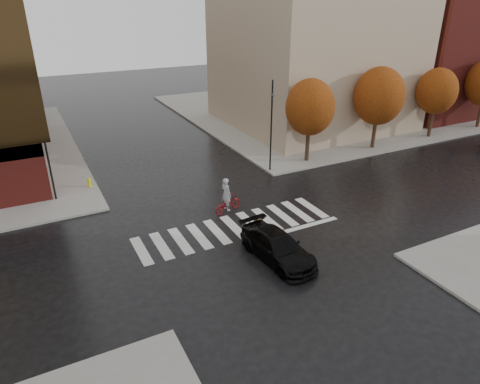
# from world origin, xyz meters

# --- Properties ---
(ground) EXTENTS (120.00, 120.00, 0.00)m
(ground) POSITION_xyz_m (0.00, 0.00, 0.00)
(ground) COLOR black
(ground) RESTS_ON ground
(sidewalk_ne) EXTENTS (30.00, 30.00, 0.15)m
(sidewalk_ne) POSITION_xyz_m (21.00, 21.00, 0.07)
(sidewalk_ne) COLOR gray
(sidewalk_ne) RESTS_ON ground
(crosswalk) EXTENTS (12.00, 3.00, 0.01)m
(crosswalk) POSITION_xyz_m (0.00, 0.50, 0.01)
(crosswalk) COLOR silver
(crosswalk) RESTS_ON ground
(building_ne_tan) EXTENTS (16.00, 16.00, 18.00)m
(building_ne_tan) POSITION_xyz_m (17.00, 17.00, 9.15)
(building_ne_tan) COLOR tan
(building_ne_tan) RESTS_ON sidewalk_ne
(building_ne_brick) EXTENTS (14.00, 14.00, 14.00)m
(building_ne_brick) POSITION_xyz_m (33.00, 16.00, 7.15)
(building_ne_brick) COLOR maroon
(building_ne_brick) RESTS_ON sidewalk_ne
(tree_ne_a) EXTENTS (3.80, 3.80, 6.50)m
(tree_ne_a) POSITION_xyz_m (10.00, 7.40, 4.46)
(tree_ne_a) COLOR #311D16
(tree_ne_a) RESTS_ON sidewalk_ne
(tree_ne_b) EXTENTS (4.20, 4.20, 6.89)m
(tree_ne_b) POSITION_xyz_m (17.00, 7.40, 4.62)
(tree_ne_b) COLOR #311D16
(tree_ne_b) RESTS_ON sidewalk_ne
(tree_ne_c) EXTENTS (3.60, 3.60, 6.31)m
(tree_ne_c) POSITION_xyz_m (24.00, 7.40, 4.37)
(tree_ne_c) COLOR #311D16
(tree_ne_c) RESTS_ON sidewalk_ne
(sedan) EXTENTS (2.44, 5.04, 1.41)m
(sedan) POSITION_xyz_m (0.50, -3.43, 0.71)
(sedan) COLOR black
(sedan) RESTS_ON ground
(cyclist) EXTENTS (2.10, 1.22, 2.26)m
(cyclist) POSITION_xyz_m (0.52, 2.50, 0.77)
(cyclist) COLOR maroon
(cyclist) RESTS_ON ground
(traffic_light_nw) EXTENTS (0.21, 0.19, 7.21)m
(traffic_light_nw) POSITION_xyz_m (-8.82, 9.00, 4.25)
(traffic_light_nw) COLOR black
(traffic_light_nw) RESTS_ON sidewalk_nw
(traffic_light_ne) EXTENTS (0.17, 0.20, 6.76)m
(traffic_light_ne) POSITION_xyz_m (6.30, 6.97, 3.94)
(traffic_light_ne) COLOR black
(traffic_light_ne) RESTS_ON sidewalk_ne
(fire_hydrant) EXTENTS (0.24, 0.24, 0.67)m
(fire_hydrant) POSITION_xyz_m (-6.50, 10.00, 0.52)
(fire_hydrant) COLOR yellow
(fire_hydrant) RESTS_ON sidewalk_nw
(manhole) EXTENTS (0.88, 0.88, 0.01)m
(manhole) POSITION_xyz_m (1.92, 0.88, 0.01)
(manhole) COLOR #513C1D
(manhole) RESTS_ON ground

